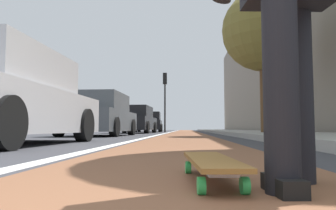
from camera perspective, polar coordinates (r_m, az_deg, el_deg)
ground_plane at (r=10.46m, az=2.94°, el=-5.53°), size 80.00×80.00×0.00m
bike_lane_paint at (r=24.46m, az=3.11°, el=-4.72°), size 56.00×1.82×0.00m
lane_stripe_white at (r=20.49m, az=0.11°, el=-4.83°), size 52.00×0.16×0.01m
sidewalk_curb at (r=18.71m, az=12.72°, el=-4.61°), size 52.00×3.20×0.13m
building_facade at (r=23.55m, az=16.87°, el=6.94°), size 40.00×1.20×9.41m
skateboard at (r=1.61m, az=7.53°, el=-9.94°), size 0.85×0.27×0.11m
parked_car_near at (r=5.75m, az=-27.07°, el=0.87°), size 4.36×2.02×1.48m
parked_car_mid at (r=11.59m, az=-12.00°, el=-1.85°), size 4.29×2.09×1.47m
parked_car_far at (r=18.16m, az=-5.87°, el=-2.67°), size 4.58×2.15×1.48m
parked_car_end at (r=24.54m, az=-3.35°, el=-3.08°), size 4.40×2.10×1.47m
traffic_light at (r=23.19m, az=-0.54°, el=2.45°), size 0.33×0.28×4.21m
street_tree_mid at (r=12.03m, az=16.32°, el=12.33°), size 2.84×2.84×5.07m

